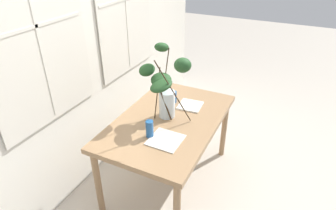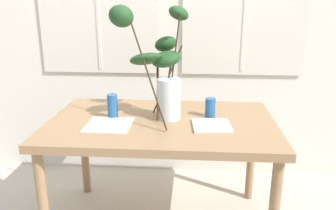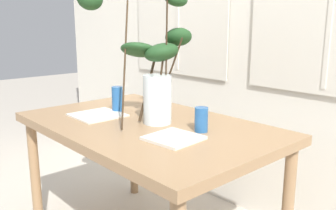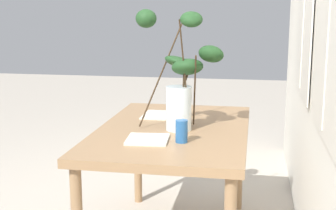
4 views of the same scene
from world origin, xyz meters
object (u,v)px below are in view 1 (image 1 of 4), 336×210
(dining_table, at_px, (169,126))
(plate_square_left, at_px, (166,140))
(drinking_glass_blue_right, at_px, (173,97))
(plate_square_right, at_px, (190,105))
(vase_with_branches, at_px, (164,87))
(drinking_glass_blue_left, at_px, (150,129))

(dining_table, xyz_separation_m, plate_square_left, (-0.30, -0.11, 0.08))
(drinking_glass_blue_right, relative_size, plate_square_left, 0.46)
(drinking_glass_blue_right, bearing_deg, plate_square_right, -89.56)
(drinking_glass_blue_right, relative_size, plate_square_right, 0.55)
(drinking_glass_blue_right, height_order, plate_square_right, drinking_glass_blue_right)
(dining_table, height_order, drinking_glass_blue_right, drinking_glass_blue_right)
(dining_table, relative_size, vase_with_branches, 1.95)
(drinking_glass_blue_right, bearing_deg, drinking_glass_blue_left, -173.57)
(drinking_glass_blue_left, bearing_deg, plate_square_right, -10.62)
(drinking_glass_blue_left, height_order, drinking_glass_blue_right, drinking_glass_blue_left)
(drinking_glass_blue_right, bearing_deg, dining_table, -162.52)
(dining_table, distance_m, drinking_glass_blue_right, 0.34)
(dining_table, relative_size, drinking_glass_blue_left, 9.21)
(vase_with_branches, height_order, plate_square_left, vase_with_branches)
(drinking_glass_blue_left, relative_size, drinking_glass_blue_right, 1.26)
(plate_square_left, relative_size, plate_square_right, 1.19)
(drinking_glass_blue_right, xyz_separation_m, plate_square_left, (-0.59, -0.21, -0.05))
(dining_table, bearing_deg, drinking_glass_blue_right, 17.48)
(vase_with_branches, relative_size, drinking_glass_blue_left, 4.73)
(drinking_glass_blue_left, distance_m, plate_square_left, 0.16)
(drinking_glass_blue_right, distance_m, plate_square_left, 0.63)
(dining_table, xyz_separation_m, plate_square_right, (0.30, -0.09, 0.08))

